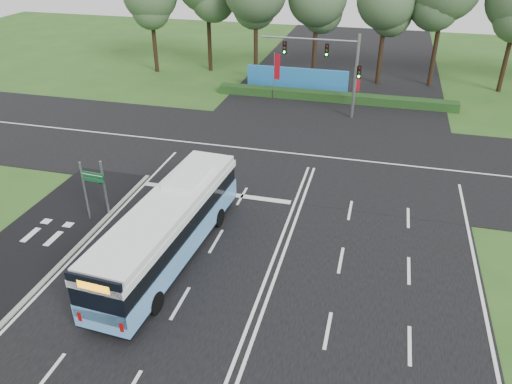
% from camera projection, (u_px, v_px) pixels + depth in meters
% --- Properties ---
extents(ground, '(120.00, 120.00, 0.00)m').
position_uv_depth(ground, '(277.00, 251.00, 25.77)').
color(ground, '#28531B').
rests_on(ground, ground).
extents(road_main, '(20.00, 120.00, 0.04)m').
position_uv_depth(road_main, '(277.00, 251.00, 25.76)').
color(road_main, black).
rests_on(road_main, ground).
extents(road_cross, '(120.00, 14.00, 0.05)m').
position_uv_depth(road_cross, '(313.00, 156.00, 35.90)').
color(road_cross, black).
rests_on(road_cross, ground).
extents(bike_path, '(5.00, 18.00, 0.06)m').
position_uv_depth(bike_path, '(30.00, 248.00, 25.98)').
color(bike_path, black).
rests_on(bike_path, ground).
extents(kerb_strip, '(0.25, 18.00, 0.12)m').
position_uv_depth(kerb_strip, '(71.00, 254.00, 25.43)').
color(kerb_strip, gray).
rests_on(kerb_strip, ground).
extents(city_bus, '(3.28, 12.31, 3.50)m').
position_uv_depth(city_bus, '(169.00, 228.00, 24.46)').
color(city_bus, '#5E9ED9').
rests_on(city_bus, ground).
extents(pedestrian_signal, '(0.31, 0.42, 3.42)m').
position_uv_depth(pedestrian_signal, '(104.00, 187.00, 27.97)').
color(pedestrian_signal, gray).
rests_on(pedestrian_signal, ground).
extents(street_sign, '(1.42, 0.19, 3.63)m').
position_uv_depth(street_sign, '(89.00, 185.00, 27.21)').
color(street_sign, gray).
rests_on(street_sign, ground).
extents(banner_flag_left, '(0.61, 0.27, 4.35)m').
position_uv_depth(banner_flag_left, '(276.00, 69.00, 45.59)').
color(banner_flag_left, gray).
rests_on(banner_flag_left, ground).
extents(banner_flag_mid, '(0.58, 0.08, 3.89)m').
position_uv_depth(banner_flag_mid, '(356.00, 82.00, 43.22)').
color(banner_flag_mid, gray).
rests_on(banner_flag_mid, ground).
extents(traffic_light_gantry, '(8.41, 0.28, 7.00)m').
position_uv_depth(traffic_light_gantry, '(335.00, 62.00, 40.78)').
color(traffic_light_gantry, gray).
rests_on(traffic_light_gantry, ground).
extents(hedge, '(22.00, 1.20, 0.80)m').
position_uv_depth(hedge, '(334.00, 97.00, 46.28)').
color(hedge, '#143312').
rests_on(hedge, ground).
extents(blue_hoarding, '(10.00, 0.30, 2.20)m').
position_uv_depth(blue_hoarding, '(297.00, 79.00, 48.94)').
color(blue_hoarding, '#216EB5').
rests_on(blue_hoarding, ground).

